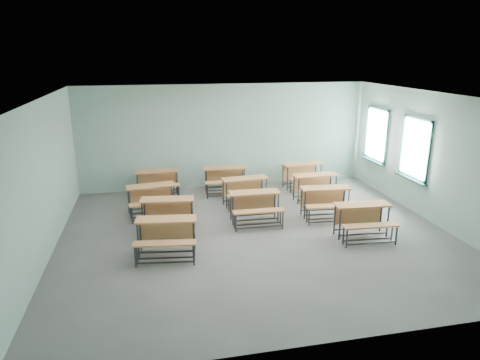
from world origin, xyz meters
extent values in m
cube|color=slate|center=(0.00, 0.00, -0.01)|extent=(9.00, 8.00, 0.02)
cube|color=white|center=(0.00, 0.00, 3.21)|extent=(9.00, 8.00, 0.02)
cube|color=#9BC1B5|center=(0.00, 4.01, 1.60)|extent=(9.00, 0.02, 3.20)
cube|color=#9BC1B5|center=(0.00, -4.01, 1.60)|extent=(9.00, 0.02, 3.20)
cube|color=#9BC1B5|center=(-4.51, 0.00, 1.60)|extent=(0.02, 8.00, 3.20)
cube|color=#9BC1B5|center=(4.51, 0.00, 1.60)|extent=(0.02, 8.00, 3.20)
cube|color=#1B4D4A|center=(4.47, 2.80, 0.93)|extent=(0.06, 1.20, 0.06)
cube|color=#1B4D4A|center=(4.47, 2.80, 2.47)|extent=(0.06, 1.20, 0.06)
cube|color=#1B4D4A|center=(4.47, 2.23, 1.70)|extent=(0.06, 0.06, 1.60)
cube|color=#1B4D4A|center=(4.47, 3.37, 1.70)|extent=(0.06, 0.06, 1.60)
cube|color=#1B4D4A|center=(4.47, 2.80, 1.70)|extent=(0.04, 0.04, 1.48)
cube|color=#1B4D4A|center=(4.47, 2.80, 1.70)|extent=(0.04, 1.08, 0.04)
cube|color=#1B4D4A|center=(4.43, 2.80, 0.87)|extent=(0.14, 1.28, 0.04)
cube|color=white|center=(4.50, 2.80, 1.70)|extent=(0.01, 1.08, 1.48)
cube|color=#1B4D4A|center=(4.47, 0.80, 0.93)|extent=(0.06, 1.20, 0.06)
cube|color=#1B4D4A|center=(4.47, 0.80, 2.47)|extent=(0.06, 1.20, 0.06)
cube|color=#1B4D4A|center=(4.47, 0.23, 1.70)|extent=(0.06, 0.06, 1.60)
cube|color=#1B4D4A|center=(4.47, 1.37, 1.70)|extent=(0.06, 0.06, 1.60)
cube|color=#1B4D4A|center=(4.47, 0.80, 1.70)|extent=(0.04, 0.04, 1.48)
cube|color=#1B4D4A|center=(4.47, 0.80, 1.70)|extent=(0.04, 1.08, 0.04)
cube|color=#1B4D4A|center=(4.43, 0.80, 0.87)|extent=(0.14, 1.28, 0.04)
cube|color=white|center=(4.50, 0.80, 1.70)|extent=(0.01, 1.08, 1.48)
cube|color=#CD814A|center=(-2.09, -0.51, 0.76)|extent=(1.30, 0.58, 0.04)
cube|color=#CD814A|center=(-2.06, -0.32, 0.44)|extent=(1.18, 0.18, 0.43)
cylinder|color=#323437|center=(-2.68, -0.60, 0.37)|extent=(0.04, 0.04, 0.74)
cylinder|color=#323437|center=(-1.54, -0.76, 0.37)|extent=(0.04, 0.04, 0.74)
cylinder|color=#323437|center=(-2.63, -0.27, 0.37)|extent=(0.04, 0.04, 0.74)
cylinder|color=#323437|center=(-1.50, -0.43, 0.37)|extent=(0.04, 0.04, 0.74)
cube|color=#323437|center=(-2.11, -0.68, 0.10)|extent=(1.14, 0.18, 0.03)
cube|color=#323437|center=(-2.07, -0.35, 0.10)|extent=(1.14, 0.18, 0.03)
cube|color=#CD814A|center=(-2.15, -1.01, 0.45)|extent=(1.28, 0.43, 0.04)
cylinder|color=#323437|center=(-2.74, -1.03, 0.22)|extent=(0.04, 0.04, 0.43)
cylinder|color=#323437|center=(-1.60, -1.19, 0.22)|extent=(0.04, 0.04, 0.43)
cylinder|color=#323437|center=(-2.71, -0.84, 0.22)|extent=(0.04, 0.04, 0.43)
cylinder|color=#323437|center=(-1.57, -0.99, 0.22)|extent=(0.04, 0.04, 0.43)
cube|color=#323437|center=(-2.17, -1.11, 0.08)|extent=(1.14, 0.18, 0.03)
cube|color=#323437|center=(-2.14, -0.91, 0.08)|extent=(1.14, 0.18, 0.03)
cube|color=#CD814A|center=(2.36, -0.54, 0.76)|extent=(1.28, 0.49, 0.04)
cube|color=#CD814A|center=(2.37, -0.34, 0.44)|extent=(1.19, 0.09, 0.43)
cylinder|color=#323437|center=(1.77, -0.67, 0.37)|extent=(0.04, 0.04, 0.74)
cylinder|color=#323437|center=(2.92, -0.74, 0.37)|extent=(0.04, 0.04, 0.74)
cylinder|color=#323437|center=(1.79, -0.33, 0.37)|extent=(0.04, 0.04, 0.74)
cylinder|color=#323437|center=(2.94, -0.40, 0.37)|extent=(0.04, 0.04, 0.74)
cube|color=#323437|center=(2.35, -0.70, 0.10)|extent=(1.15, 0.10, 0.03)
cube|color=#323437|center=(2.37, -0.37, 0.10)|extent=(1.15, 0.10, 0.03)
cube|color=#CD814A|center=(2.33, -1.04, 0.45)|extent=(1.27, 0.34, 0.04)
cylinder|color=#323437|center=(1.75, -1.10, 0.22)|extent=(0.04, 0.04, 0.43)
cylinder|color=#323437|center=(2.89, -1.17, 0.22)|extent=(0.04, 0.04, 0.43)
cylinder|color=#323437|center=(1.76, -0.90, 0.22)|extent=(0.04, 0.04, 0.43)
cylinder|color=#323437|center=(2.91, -0.97, 0.22)|extent=(0.04, 0.04, 0.43)
cube|color=#323437|center=(2.32, -1.14, 0.08)|extent=(1.15, 0.10, 0.03)
cube|color=#323437|center=(2.33, -0.94, 0.08)|extent=(1.15, 0.10, 0.03)
cube|color=#CD814A|center=(-2.00, 0.76, 0.76)|extent=(1.30, 0.57, 0.04)
cube|color=#CD814A|center=(-1.98, 0.96, 0.44)|extent=(1.19, 0.17, 0.43)
cylinder|color=#323437|center=(-2.59, 0.67, 0.37)|extent=(0.04, 0.04, 0.74)
cylinder|color=#323437|center=(-1.45, 0.53, 0.37)|extent=(0.04, 0.04, 0.74)
cylinder|color=#323437|center=(-2.55, 1.00, 0.37)|extent=(0.04, 0.04, 0.74)
cylinder|color=#323437|center=(-1.41, 0.86, 0.37)|extent=(0.04, 0.04, 0.74)
cube|color=#323437|center=(-2.02, 0.60, 0.10)|extent=(1.15, 0.17, 0.03)
cube|color=#323437|center=(-1.98, 0.93, 0.10)|extent=(1.15, 0.17, 0.03)
cube|color=#CD814A|center=(-2.06, 0.27, 0.45)|extent=(1.28, 0.41, 0.04)
cylinder|color=#323437|center=(-2.64, 0.24, 0.22)|extent=(0.04, 0.04, 0.43)
cylinder|color=#323437|center=(-1.50, 0.10, 0.22)|extent=(0.04, 0.04, 0.43)
cylinder|color=#323437|center=(-2.62, 0.44, 0.22)|extent=(0.04, 0.04, 0.43)
cylinder|color=#323437|center=(-1.48, 0.30, 0.22)|extent=(0.04, 0.04, 0.43)
cube|color=#323437|center=(-2.07, 0.17, 0.08)|extent=(1.15, 0.17, 0.03)
cube|color=#323437|center=(-2.05, 0.37, 0.08)|extent=(1.15, 0.17, 0.03)
cube|color=#CD814A|center=(0.15, 0.84, 0.76)|extent=(1.27, 0.45, 0.04)
cube|color=#CD814A|center=(0.16, 1.04, 0.44)|extent=(1.19, 0.06, 0.43)
cylinder|color=#323437|center=(-0.43, 0.69, 0.37)|extent=(0.04, 0.04, 0.74)
cylinder|color=#323437|center=(0.72, 0.66, 0.37)|extent=(0.04, 0.04, 0.74)
cylinder|color=#323437|center=(-0.42, 1.03, 0.37)|extent=(0.04, 0.04, 0.74)
cylinder|color=#323437|center=(0.73, 0.99, 0.37)|extent=(0.04, 0.04, 0.74)
cube|color=#323437|center=(0.15, 0.68, 0.10)|extent=(1.15, 0.06, 0.03)
cube|color=#323437|center=(0.16, 1.01, 0.10)|extent=(1.15, 0.06, 0.03)
cube|color=#CD814A|center=(0.14, 0.34, 0.45)|extent=(1.26, 0.30, 0.04)
cylinder|color=#323437|center=(-0.44, 0.26, 0.22)|extent=(0.04, 0.04, 0.43)
cylinder|color=#323437|center=(0.71, 0.23, 0.22)|extent=(0.04, 0.04, 0.43)
cylinder|color=#323437|center=(-0.43, 0.46, 0.22)|extent=(0.04, 0.04, 0.43)
cylinder|color=#323437|center=(0.72, 0.42, 0.22)|extent=(0.04, 0.04, 0.43)
cube|color=#323437|center=(0.14, 0.24, 0.08)|extent=(1.15, 0.06, 0.03)
cube|color=#323437|center=(0.14, 0.44, 0.08)|extent=(1.15, 0.06, 0.03)
cube|color=#CD814A|center=(2.03, 0.81, 0.76)|extent=(1.29, 0.53, 0.04)
cube|color=#CD814A|center=(2.05, 1.01, 0.44)|extent=(1.19, 0.13, 0.43)
cylinder|color=#323437|center=(1.44, 0.70, 0.37)|extent=(0.04, 0.04, 0.74)
cylinder|color=#323437|center=(2.59, 0.59, 0.37)|extent=(0.04, 0.04, 0.74)
cylinder|color=#323437|center=(1.47, 1.03, 0.37)|extent=(0.04, 0.04, 0.74)
cylinder|color=#323437|center=(2.62, 0.93, 0.37)|extent=(0.04, 0.04, 0.74)
cube|color=#323437|center=(2.01, 0.65, 0.10)|extent=(1.15, 0.14, 0.03)
cube|color=#323437|center=(2.04, 0.98, 0.10)|extent=(1.15, 0.14, 0.03)
cube|color=#CD814A|center=(1.98, 0.31, 0.45)|extent=(1.27, 0.37, 0.04)
cylinder|color=#323437|center=(1.40, 0.27, 0.22)|extent=(0.04, 0.04, 0.43)
cylinder|color=#323437|center=(2.55, 0.16, 0.22)|extent=(0.04, 0.04, 0.43)
cylinder|color=#323437|center=(1.42, 0.47, 0.22)|extent=(0.04, 0.04, 0.43)
cylinder|color=#323437|center=(2.56, 0.36, 0.22)|extent=(0.04, 0.04, 0.43)
cube|color=#323437|center=(1.97, 0.21, 0.08)|extent=(1.15, 0.14, 0.03)
cube|color=#323437|center=(1.99, 0.41, 0.08)|extent=(1.15, 0.14, 0.03)
cube|color=#CD814A|center=(-2.37, 1.95, 0.76)|extent=(1.30, 0.59, 0.04)
cube|color=#CD814A|center=(-2.40, 2.14, 0.44)|extent=(1.18, 0.18, 0.43)
cylinder|color=#323437|center=(-2.92, 1.71, 0.37)|extent=(0.04, 0.04, 0.74)
cylinder|color=#323437|center=(-1.78, 1.86, 0.37)|extent=(0.04, 0.04, 0.74)
cylinder|color=#323437|center=(-2.96, 2.04, 0.37)|extent=(0.04, 0.04, 0.74)
cylinder|color=#323437|center=(-1.83, 2.19, 0.37)|extent=(0.04, 0.04, 0.74)
cube|color=#323437|center=(-2.35, 1.78, 0.10)|extent=(1.14, 0.19, 0.03)
cube|color=#323437|center=(-2.40, 2.12, 0.10)|extent=(1.14, 0.19, 0.03)
cube|color=#CD814A|center=(-2.30, 1.45, 0.45)|extent=(1.28, 0.43, 0.04)
cylinder|color=#323437|center=(-2.86, 1.28, 0.22)|extent=(0.04, 0.04, 0.43)
cylinder|color=#323437|center=(-1.72, 1.43, 0.22)|extent=(0.04, 0.04, 0.43)
cylinder|color=#323437|center=(-2.89, 1.47, 0.22)|extent=(0.04, 0.04, 0.43)
cylinder|color=#323437|center=(-1.75, 1.63, 0.22)|extent=(0.04, 0.04, 0.43)
cube|color=#323437|center=(-2.29, 1.35, 0.08)|extent=(1.14, 0.19, 0.03)
cube|color=#323437|center=(-2.32, 1.55, 0.08)|extent=(1.14, 0.19, 0.03)
cube|color=#CD814A|center=(0.18, 2.09, 0.76)|extent=(1.29, 0.53, 0.04)
cube|color=#CD814A|center=(0.17, 2.28, 0.44)|extent=(1.19, 0.13, 0.43)
cylinder|color=#323437|center=(-0.37, 1.87, 0.37)|extent=(0.04, 0.04, 0.74)
cylinder|color=#323437|center=(0.77, 1.98, 0.37)|extent=(0.04, 0.04, 0.74)
cylinder|color=#323437|center=(-0.40, 2.20, 0.37)|extent=(0.04, 0.04, 0.74)
cylinder|color=#323437|center=(0.74, 2.31, 0.37)|extent=(0.04, 0.04, 0.74)
cube|color=#323437|center=(0.20, 1.92, 0.10)|extent=(1.15, 0.14, 0.03)
cube|color=#323437|center=(0.17, 2.26, 0.10)|extent=(1.15, 0.14, 0.03)
cube|color=#CD814A|center=(0.23, 1.59, 0.45)|extent=(1.27, 0.38, 0.04)
cylinder|color=#323437|center=(-0.33, 1.44, 0.22)|extent=(0.04, 0.04, 0.43)
cylinder|color=#323437|center=(0.81, 1.55, 0.22)|extent=(0.04, 0.04, 0.43)
cylinder|color=#323437|center=(-0.35, 1.64, 0.22)|extent=(0.04, 0.04, 0.43)
cylinder|color=#323437|center=(0.79, 1.74, 0.22)|extent=(0.04, 0.04, 0.43)
cube|color=#323437|center=(0.24, 1.49, 0.08)|extent=(1.15, 0.14, 0.03)
cube|color=#323437|center=(0.22, 1.69, 0.08)|extent=(1.15, 0.14, 0.03)
cube|color=#CD814A|center=(2.23, 2.02, 0.76)|extent=(1.28, 0.49, 0.04)
cube|color=#CD814A|center=(2.22, 2.21, 0.44)|extent=(1.19, 0.09, 0.43)
cylinder|color=#323437|center=(1.66, 1.82, 0.37)|extent=(0.04, 0.04, 0.74)
cylinder|color=#323437|center=(2.81, 1.88, 0.37)|extent=(0.04, 0.04, 0.74)
cylinder|color=#323437|center=(1.65, 2.15, 0.37)|extent=(0.04, 0.04, 0.74)
cylinder|color=#323437|center=(2.79, 2.21, 0.37)|extent=(0.04, 0.04, 0.74)
cube|color=#323437|center=(2.24, 1.85, 0.10)|extent=(1.15, 0.10, 0.03)
cube|color=#323437|center=(2.22, 2.18, 0.10)|extent=(1.15, 0.10, 0.03)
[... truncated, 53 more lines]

